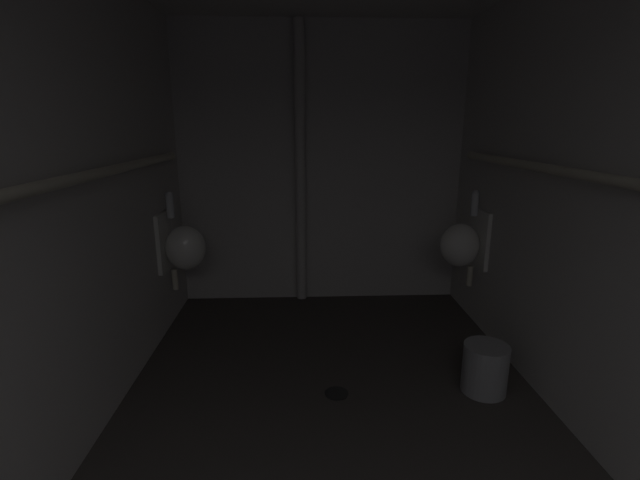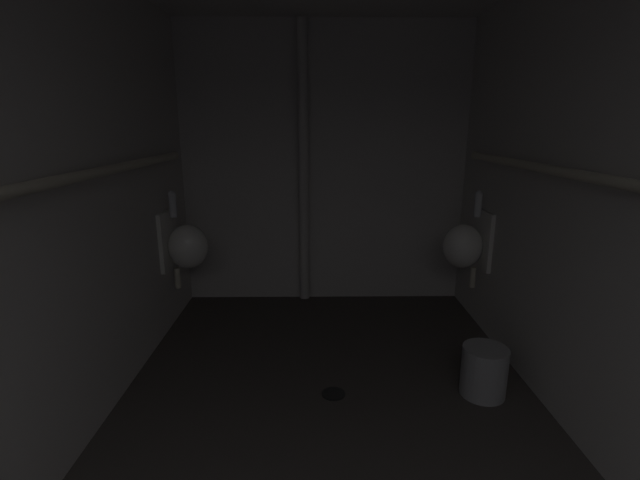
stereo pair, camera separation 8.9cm
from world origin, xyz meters
TOP-DOWN VIEW (x-y plane):
  - floor at (0.00, 2.03)m, footprint 2.54×4.19m
  - wall_left at (-1.24, 2.03)m, footprint 0.06×4.19m
  - wall_right at (1.24, 2.03)m, footprint 0.06×4.19m
  - wall_back at (0.00, 4.10)m, footprint 2.54×0.06m
  - urinal_left_mid at (-1.06, 3.49)m, footprint 0.32×0.30m
  - urinal_right_mid at (1.06, 3.47)m, footprint 0.32×0.30m
  - supply_pipe_left at (-1.15, 2.00)m, footprint 0.06×3.45m
  - supply_pipe_right at (1.15, 2.00)m, footprint 0.06×3.41m
  - standpipe_back_wall at (-0.17, 3.99)m, footprint 0.08×0.08m
  - floor_drain at (0.03, 2.54)m, footprint 0.14×0.14m
  - waste_bin at (0.90, 2.53)m, footprint 0.26×0.26m

SIDE VIEW (x-z plane):
  - floor at x=0.00m, z-range -0.08..0.00m
  - floor_drain at x=0.03m, z-range 0.00..0.01m
  - waste_bin at x=0.90m, z-range 0.00..0.29m
  - urinal_left_mid at x=-1.06m, z-range 0.28..1.03m
  - urinal_right_mid at x=1.06m, z-range 0.28..1.03m
  - wall_left at x=-1.24m, z-range 0.00..2.36m
  - wall_right at x=1.24m, z-range 0.00..2.36m
  - wall_back at x=0.00m, z-range 0.00..2.36m
  - standpipe_back_wall at x=-0.17m, z-range 0.02..2.34m
  - supply_pipe_left at x=-1.15m, z-range 1.27..1.34m
  - supply_pipe_right at x=1.15m, z-range 1.27..1.34m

